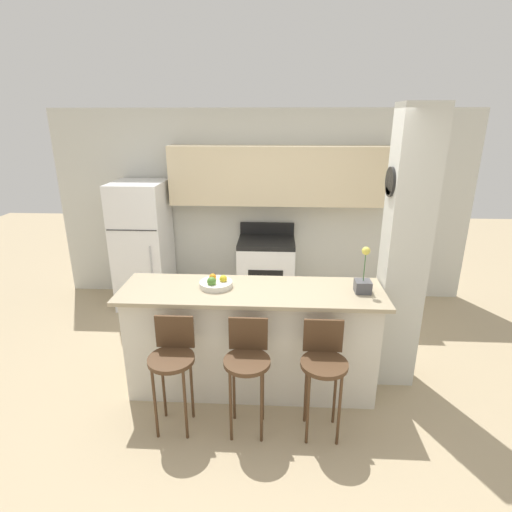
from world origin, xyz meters
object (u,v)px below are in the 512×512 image
at_px(trash_bin, 182,298).
at_px(orchid_vase, 363,281).
at_px(fruit_bowl, 216,283).
at_px(bar_stool_right, 324,363).
at_px(stove_range, 266,272).
at_px(refrigerator, 143,245).
at_px(bar_stool_mid, 247,361).
at_px(bar_stool_left, 173,359).

bearing_deg(trash_bin, orchid_vase, -37.53).
bearing_deg(orchid_vase, fruit_bowl, 178.29).
distance_m(bar_stool_right, orchid_vase, 0.80).
relative_size(stove_range, trash_bin, 2.82).
bearing_deg(bar_stool_right, refrigerator, 133.14).
height_order(orchid_vase, fruit_bowl, orchid_vase).
xyz_separation_m(stove_range, orchid_vase, (0.88, -1.82, 0.65)).
relative_size(bar_stool_mid, trash_bin, 2.48).
distance_m(stove_range, bar_stool_left, 2.45).
height_order(refrigerator, bar_stool_right, refrigerator).
bearing_deg(bar_stool_left, refrigerator, 112.81).
bearing_deg(trash_bin, bar_stool_left, -78.47).
distance_m(orchid_vase, trash_bin, 2.64).
distance_m(bar_stool_left, bar_stool_mid, 0.59).
xyz_separation_m(stove_range, bar_stool_mid, (-0.08, -2.35, 0.17)).
height_order(bar_stool_mid, trash_bin, bar_stool_mid).
height_order(stove_range, fruit_bowl, fruit_bowl).
relative_size(refrigerator, stove_range, 1.55).
bearing_deg(refrigerator, bar_stool_left, -67.19).
xyz_separation_m(fruit_bowl, trash_bin, (-0.69, 1.47, -0.85)).
bearing_deg(fruit_bowl, refrigerator, 125.63).
relative_size(bar_stool_left, bar_stool_right, 1.00).
height_order(bar_stool_left, trash_bin, bar_stool_left).
height_order(stove_range, trash_bin, stove_range).
xyz_separation_m(refrigerator, bar_stool_mid, (1.56, -2.29, -0.20)).
bearing_deg(refrigerator, bar_stool_right, -46.86).
relative_size(stove_range, bar_stool_right, 1.14).
height_order(fruit_bowl, trash_bin, fruit_bowl).
relative_size(stove_range, orchid_vase, 2.62).
bearing_deg(refrigerator, stove_range, 2.00).
relative_size(refrigerator, bar_stool_right, 1.76).
bearing_deg(trash_bin, bar_stool_right, -51.86).
bearing_deg(refrigerator, fruit_bowl, -54.37).
bearing_deg(fruit_bowl, orchid_vase, -1.71).
height_order(refrigerator, bar_stool_mid, refrigerator).
xyz_separation_m(bar_stool_mid, trash_bin, (-1.01, 2.04, -0.44)).
bearing_deg(fruit_bowl, bar_stool_mid, -60.60).
bearing_deg(stove_range, orchid_vase, -64.28).
xyz_separation_m(bar_stool_left, trash_bin, (-0.42, 2.04, -0.44)).
xyz_separation_m(bar_stool_mid, fruit_bowl, (-0.32, 0.57, 0.41)).
relative_size(bar_stool_left, orchid_vase, 2.30).
bearing_deg(stove_range, bar_stool_mid, -91.97).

